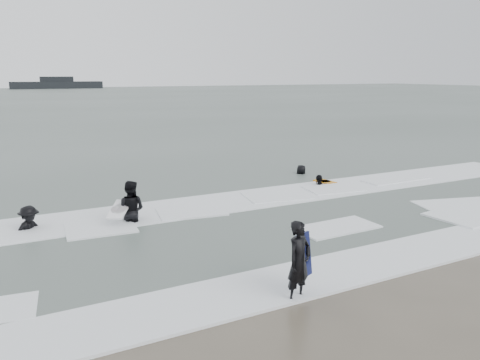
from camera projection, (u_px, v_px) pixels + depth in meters
name	position (u px, v px, depth m)	size (l,w,h in m)	color
ground	(328.00, 262.00, 11.82)	(320.00, 320.00, 0.00)	brown
sea	(48.00, 100.00, 81.60)	(320.00, 320.00, 0.00)	#47544C
surfer_centre	(298.00, 300.00, 9.84)	(0.64, 0.42, 1.75)	black
surfer_wading	(131.00, 223.00, 14.92)	(0.94, 0.73, 1.92)	black
surfer_breaker	(30.00, 231.00, 14.09)	(1.06, 0.61, 1.65)	black
surfer_right_near	(319.00, 187.00, 19.65)	(0.98, 0.41, 1.67)	black
surfer_right_far	(301.00, 175.00, 21.96)	(0.79, 0.51, 1.62)	black
surf_foam	(258.00, 220.00, 15.04)	(30.03, 9.06, 0.09)	white
bodyboards	(253.00, 207.00, 14.90)	(9.94, 8.76, 1.25)	#0D1340
vessel_horizon	(57.00, 84.00, 145.96)	(27.06, 4.83, 3.67)	black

